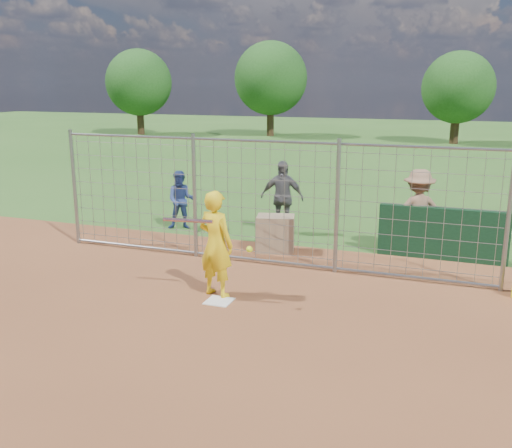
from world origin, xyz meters
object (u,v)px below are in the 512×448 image
at_px(batter, 216,244).
at_px(bystander_a, 181,200).
at_px(bystander_c, 418,212).
at_px(bystander_b, 282,198).
at_px(equipment_bin, 275,234).

height_order(batter, bystander_a, batter).
relative_size(bystander_a, bystander_c, 0.80).
xyz_separation_m(bystander_b, equipment_bin, (0.33, -1.49, -0.50)).
relative_size(bystander_c, equipment_bin, 2.30).
xyz_separation_m(bystander_c, equipment_bin, (-2.90, -0.87, -0.52)).
xyz_separation_m(batter, equipment_bin, (0.13, 2.87, -0.53)).
bearing_deg(batter, equipment_bin, -77.78).
bearing_deg(bystander_c, equipment_bin, -3.01).
bearing_deg(bystander_b, equipment_bin, -81.80).
bearing_deg(batter, bystander_a, -40.70).
height_order(batter, bystander_c, batter).
distance_m(bystander_a, bystander_b, 2.55).
relative_size(batter, equipment_bin, 2.32).
relative_size(batter, bystander_a, 1.26).
bearing_deg(bystander_c, batter, 31.31).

